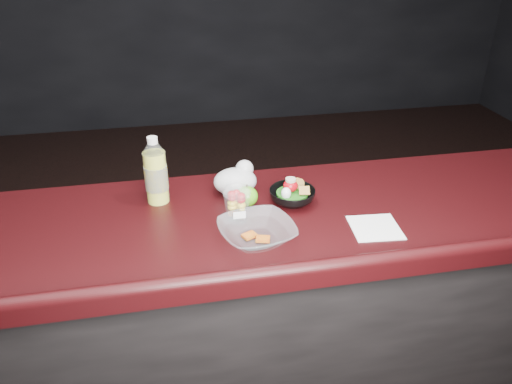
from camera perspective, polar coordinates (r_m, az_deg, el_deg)
counter at (r=2.05m, az=-1.17°, el=-15.08°), size 4.06×0.71×1.02m
lemonade_bottle at (r=1.82m, az=-11.36°, el=1.89°), size 0.08×0.08×0.25m
fruit_cup at (r=1.68m, az=-2.18°, el=-1.19°), size 0.10×0.10×0.14m
green_apple at (r=1.79m, az=-1.05°, el=-0.49°), size 0.08×0.08×0.08m
plastic_bag at (r=1.87m, az=-2.25°, el=1.42°), size 0.16×0.13×0.12m
snack_bowl at (r=1.81m, az=4.12°, el=-0.32°), size 0.22×0.22×0.09m
takeout_bowl at (r=1.60m, az=0.09°, el=-4.65°), size 0.28×0.28×0.06m
paper_napkin at (r=1.72m, az=13.44°, el=-3.97°), size 0.17×0.17×0.00m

